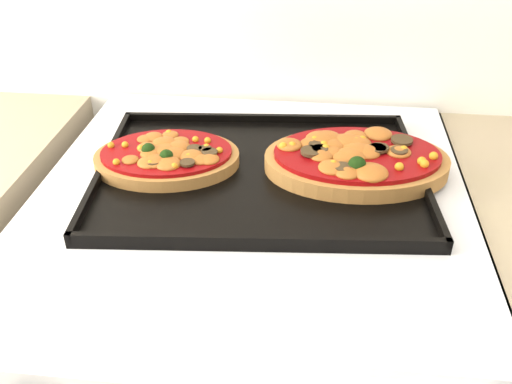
# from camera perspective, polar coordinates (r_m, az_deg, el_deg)

# --- Properties ---
(baking_tray) EXTENTS (0.47, 0.37, 0.02)m
(baking_tray) POSITION_cam_1_polar(r_m,az_deg,el_deg) (0.80, 0.41, 2.08)
(baking_tray) COLOR black
(baking_tray) RESTS_ON stove
(pizza_left) EXTENTS (0.23, 0.18, 0.03)m
(pizza_left) POSITION_cam_1_polar(r_m,az_deg,el_deg) (0.82, -8.91, 3.62)
(pizza_left) COLOR #A86839
(pizza_left) RESTS_ON baking_tray
(pizza_right) EXTENTS (0.27, 0.19, 0.04)m
(pizza_right) POSITION_cam_1_polar(r_m,az_deg,el_deg) (0.81, 10.03, 3.31)
(pizza_right) COLOR #A86839
(pizza_right) RESTS_ON baking_tray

